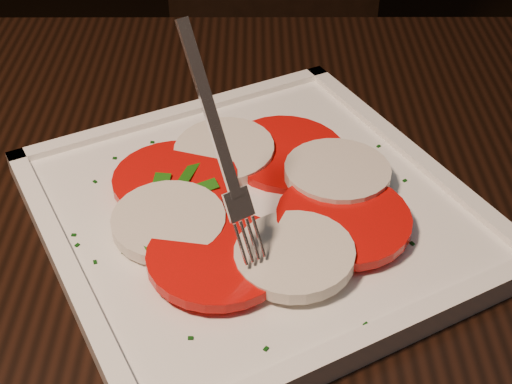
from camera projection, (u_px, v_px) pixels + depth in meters
The scene contains 5 objects.
table at pixel (351, 327), 0.61m from camera, with size 1.30×0.96×0.75m.
chair at pixel (278, 19), 1.35m from camera, with size 0.46×0.46×0.93m.
plate at pixel (256, 214), 0.57m from camera, with size 0.32×0.32×0.01m, color white.
caprese_salad at pixel (256, 198), 0.56m from camera, with size 0.27×0.26×0.02m.
fork at pixel (211, 135), 0.48m from camera, with size 0.04×0.09×0.15m, color white, non-canonical shape.
Camera 1 is at (-0.30, -0.30, 1.13)m, focal length 50.00 mm.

